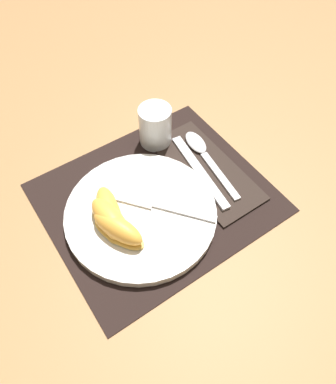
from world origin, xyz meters
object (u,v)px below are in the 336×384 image
(fork, at_px, (157,205))
(citrus_wedge_1, at_px, (111,220))
(juice_glass, at_px, (155,128))
(citrus_wedge_0, at_px, (108,212))
(spoon, at_px, (202,151))
(plate, at_px, (141,213))
(citrus_wedge_2, at_px, (118,229))
(knife, at_px, (201,173))

(fork, bearing_deg, citrus_wedge_1, 173.98)
(juice_glass, xyz_separation_m, citrus_wedge_0, (-0.18, -0.12, -0.01))
(spoon, distance_m, fork, 0.17)
(plate, distance_m, citrus_wedge_2, 0.06)
(fork, height_order, citrus_wedge_2, citrus_wedge_2)
(citrus_wedge_0, bearing_deg, citrus_wedge_1, -105.63)
(fork, height_order, citrus_wedge_0, citrus_wedge_0)
(spoon, bearing_deg, juice_glass, 124.88)
(fork, xyz_separation_m, citrus_wedge_2, (-0.09, -0.01, 0.02))
(juice_glass, distance_m, spoon, 0.11)
(plate, distance_m, fork, 0.03)
(juice_glass, bearing_deg, citrus_wedge_2, -138.27)
(knife, distance_m, citrus_wedge_0, 0.20)
(fork, xyz_separation_m, citrus_wedge_1, (-0.09, 0.01, 0.02))
(knife, xyz_separation_m, citrus_wedge_1, (-0.21, -0.01, 0.03))
(spoon, distance_m, citrus_wedge_1, 0.25)
(plate, distance_m, citrus_wedge_1, 0.06)
(knife, height_order, fork, fork)
(plate, relative_size, citrus_wedge_0, 2.22)
(knife, height_order, citrus_wedge_0, citrus_wedge_0)
(fork, relative_size, citrus_wedge_2, 1.46)
(spoon, bearing_deg, plate, -162.38)
(plate, relative_size, fork, 1.71)
(citrus_wedge_0, bearing_deg, juice_glass, 34.26)
(citrus_wedge_0, xyz_separation_m, citrus_wedge_1, (-0.01, -0.02, 0.00))
(spoon, height_order, fork, fork)
(spoon, relative_size, citrus_wedge_0, 1.58)
(knife, distance_m, fork, 0.12)
(citrus_wedge_0, bearing_deg, citrus_wedge_2, -95.49)
(spoon, bearing_deg, citrus_wedge_2, -161.97)
(juice_glass, bearing_deg, plate, -131.51)
(citrus_wedge_1, bearing_deg, juice_glass, 37.45)
(spoon, xyz_separation_m, citrus_wedge_1, (-0.24, -0.06, 0.03))
(juice_glass, height_order, spoon, juice_glass)
(plate, height_order, citrus_wedge_0, citrus_wedge_0)
(citrus_wedge_0, distance_m, citrus_wedge_1, 0.02)
(spoon, distance_m, citrus_wedge_2, 0.25)
(knife, relative_size, citrus_wedge_2, 1.84)
(citrus_wedge_2, bearing_deg, citrus_wedge_1, 93.73)
(knife, bearing_deg, spoon, 50.50)
(knife, height_order, spoon, spoon)
(fork, distance_m, citrus_wedge_2, 0.09)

